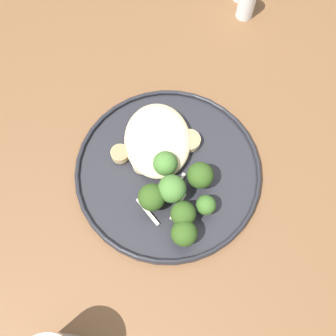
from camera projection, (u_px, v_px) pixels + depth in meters
The scene contains 22 objects.
ground at pixel (161, 274), 1.30m from camera, with size 6.00×6.00×0.00m, color #2D2B28.
wooden_dining_table at pixel (154, 220), 0.69m from camera, with size 1.40×1.00×0.74m.
dinner_plate at pixel (168, 171), 0.63m from camera, with size 0.29×0.29×0.02m.
noodle_bed at pixel (157, 140), 0.63m from camera, with size 0.13×0.10×0.03m.
seared_scallop_half_hidden at pixel (167, 147), 0.63m from camera, with size 0.03×0.03×0.02m.
seared_scallop_tiny_bay at pixel (120, 154), 0.63m from camera, with size 0.03×0.03×0.02m.
seared_scallop_large_seared at pixel (142, 164), 0.62m from camera, with size 0.03×0.03×0.02m.
seared_scallop_rear_pale at pixel (189, 141), 0.64m from camera, with size 0.04×0.04×0.01m.
seared_scallop_on_noodles at pixel (173, 135), 0.64m from camera, with size 0.02×0.02×0.02m.
seared_scallop_tilted_round at pixel (162, 127), 0.65m from camera, with size 0.03×0.03×0.02m.
seared_scallop_center_golden at pixel (139, 128), 0.65m from camera, with size 0.03×0.03×0.01m.
broccoli_floret_left_leaning at pixel (172, 189), 0.58m from camera, with size 0.04×0.04×0.06m.
broccoli_floret_front_edge at pixel (153, 196), 0.58m from camera, with size 0.04×0.04×0.05m.
broccoli_floret_right_tilted at pixel (183, 214), 0.57m from camera, with size 0.04×0.04×0.05m.
broccoli_floret_tall_stalk at pixel (184, 233), 0.56m from camera, with size 0.04×0.04×0.05m.
broccoli_floret_beside_noodles at pixel (206, 205), 0.58m from camera, with size 0.03×0.03×0.04m.
broccoli_floret_split_head at pixel (165, 164), 0.60m from camera, with size 0.04×0.04×0.05m.
broccoli_floret_small_sprig at pixel (200, 175), 0.59m from camera, with size 0.04×0.04×0.06m.
onion_sliver_long_sliver at pixel (178, 184), 0.62m from camera, with size 0.04×0.01×0.00m, color silver.
onion_sliver_curled_piece at pixel (178, 206), 0.60m from camera, with size 0.05×0.01×0.00m, color silver.
onion_sliver_short_strip at pixel (148, 212), 0.60m from camera, with size 0.05×0.01×0.00m, color silver.
salt_shaker at pixel (247, 2), 0.73m from camera, with size 0.03×0.03×0.07m.
Camera 1 is at (-0.18, -0.01, 1.33)m, focal length 43.26 mm.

